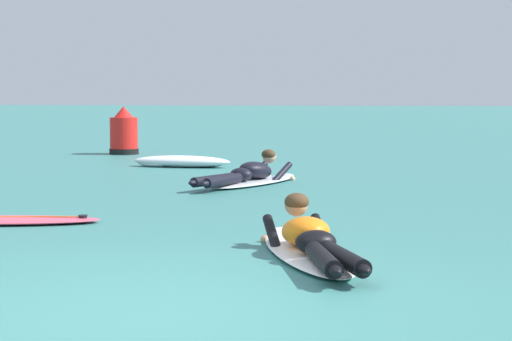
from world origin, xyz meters
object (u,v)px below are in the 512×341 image
object	(u,v)px
channel_marker_buoy	(124,135)
drifting_surfboard	(5,220)
surfer_far	(250,176)
surfer_near	(309,242)

from	to	relation	value
channel_marker_buoy	drifting_surfboard	bearing A→B (deg)	-82.34
surfer_far	channel_marker_buoy	xyz separation A→B (m)	(-3.46, 6.01, 0.28)
surfer_far	drifting_surfboard	size ratio (longest dim) A/B	1.22
surfer_near	channel_marker_buoy	world-z (taller)	channel_marker_buoy
drifting_surfboard	channel_marker_buoy	xyz separation A→B (m)	(-1.37, 10.19, 0.38)
surfer_far	channel_marker_buoy	distance (m)	6.94
surfer_near	channel_marker_buoy	size ratio (longest dim) A/B	2.55
surfer_far	drifting_surfboard	distance (m)	4.67
surfer_near	drifting_surfboard	distance (m)	3.68
surfer_far	drifting_surfboard	bearing A→B (deg)	-116.60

